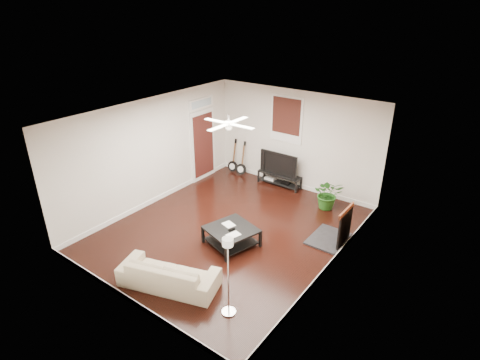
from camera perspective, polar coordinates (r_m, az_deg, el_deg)
name	(u,v)px	position (r m, az deg, el deg)	size (l,w,h in m)	color
room	(229,176)	(8.57, -1.59, 0.61)	(5.01, 6.01, 2.81)	black
brick_accent	(354,189)	(8.30, 16.51, -1.32)	(0.02, 2.20, 2.80)	brown
fireplace	(336,224)	(8.83, 14.03, -6.32)	(0.80, 1.10, 0.92)	black
window_back	(286,119)	(10.87, 6.85, 8.86)	(1.00, 0.06, 1.30)	#33150E
door_left	(203,139)	(11.46, -5.50, 6.09)	(0.08, 1.00, 2.50)	white
tv_stand	(279,180)	(11.34, 5.83, 0.06)	(1.31, 0.35, 0.37)	black
tv	(281,163)	(11.15, 6.00, 2.54)	(1.17, 0.15, 0.67)	black
coffee_table	(231,236)	(8.62, -1.29, -8.31)	(0.97, 0.97, 0.41)	black
sofa	(169,273)	(7.59, -10.46, -13.38)	(1.88, 0.73, 0.55)	#C6B294
floor_lamp	(228,277)	(6.61, -1.74, -14.14)	(0.25, 0.25, 1.53)	silver
potted_plant	(328,194)	(10.21, 12.89, -2.02)	(0.74, 0.64, 0.82)	#225D1A
guitar_left	(233,156)	(12.05, -1.11, 3.54)	(0.33, 0.23, 1.07)	black
guitar_right	(241,159)	(11.83, 0.15, 3.13)	(0.33, 0.23, 1.07)	black
ceiling_fan	(229,124)	(8.15, -1.68, 8.32)	(1.24, 1.24, 0.32)	white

